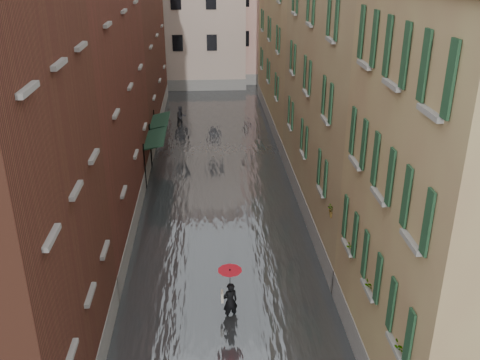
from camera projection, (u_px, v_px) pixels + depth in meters
name	position (u px, v px, depth m)	size (l,w,h in m)	color
ground	(229.00, 337.00, 18.26)	(120.00, 120.00, 0.00)	slate
floodwater	(219.00, 182.00, 30.11)	(10.00, 60.00, 0.20)	#484C50
building_left_mid	(61.00, 95.00, 23.58)	(6.00, 14.00, 12.50)	#56231B
building_left_far	(112.00, 29.00, 36.99)	(6.00, 16.00, 14.00)	brown
building_right_mid	(373.00, 85.00, 24.29)	(6.00, 14.00, 13.00)	#9B8C5D
building_right_far	(311.00, 46.00, 38.30)	(6.00, 16.00, 11.50)	#8F684A
building_end_cream	(179.00, 13.00, 50.22)	(12.00, 9.00, 13.00)	#BBA695
building_end_pink	(271.00, 16.00, 52.77)	(10.00, 9.00, 12.00)	#C89F8D
awning_near	(155.00, 139.00, 29.57)	(1.09, 3.26, 2.80)	#153020
awning_far	(159.00, 122.00, 32.57)	(1.09, 2.95, 2.80)	#153020
window_planters	(364.00, 258.00, 16.37)	(0.59, 8.44, 0.84)	brown
pedestrian_main	(230.00, 291.00, 18.69)	(0.85, 0.85, 2.06)	black
pedestrian_far	(181.00, 117.00, 39.21)	(0.77, 0.60, 1.57)	black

